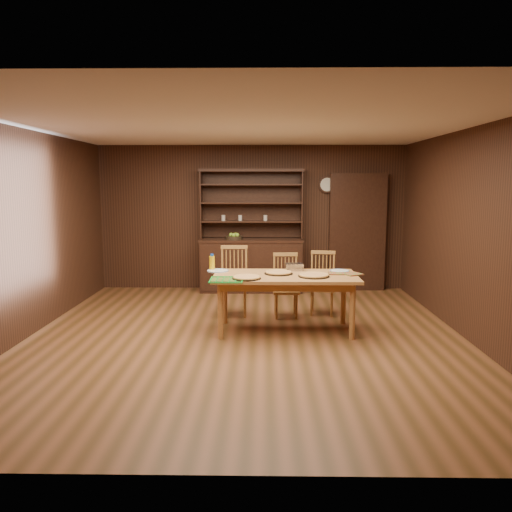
{
  "coord_description": "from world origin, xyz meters",
  "views": [
    {
      "loc": [
        0.23,
        -6.06,
        1.93
      ],
      "look_at": [
        0.12,
        0.4,
        0.98
      ],
      "focal_mm": 35.0,
      "sensor_mm": 36.0,
      "label": 1
    }
  ],
  "objects_px": {
    "juice_bottle": "(212,263)",
    "china_hutch": "(251,258)",
    "chair_left": "(234,278)",
    "chair_right": "(322,281)",
    "dining_table": "(285,281)",
    "chair_center": "(286,283)"
  },
  "relations": [
    {
      "from": "dining_table",
      "to": "chair_right",
      "type": "height_order",
      "value": "chair_right"
    },
    {
      "from": "chair_center",
      "to": "chair_right",
      "type": "distance_m",
      "value": 0.57
    },
    {
      "from": "chair_left",
      "to": "chair_right",
      "type": "distance_m",
      "value": 1.31
    },
    {
      "from": "china_hutch",
      "to": "chair_left",
      "type": "bearing_deg",
      "value": -97.52
    },
    {
      "from": "chair_center",
      "to": "dining_table",
      "type": "bearing_deg",
      "value": -95.02
    },
    {
      "from": "china_hutch",
      "to": "juice_bottle",
      "type": "xyz_separation_m",
      "value": [
        -0.48,
        -2.14,
        0.26
      ]
    },
    {
      "from": "chair_right",
      "to": "juice_bottle",
      "type": "height_order",
      "value": "juice_bottle"
    },
    {
      "from": "juice_bottle",
      "to": "dining_table",
      "type": "bearing_deg",
      "value": -18.25
    },
    {
      "from": "chair_center",
      "to": "juice_bottle",
      "type": "relative_size",
      "value": 4.08
    },
    {
      "from": "chair_center",
      "to": "china_hutch",
      "type": "bearing_deg",
      "value": 105.63
    },
    {
      "from": "dining_table",
      "to": "chair_center",
      "type": "height_order",
      "value": "chair_center"
    },
    {
      "from": "dining_table",
      "to": "chair_right",
      "type": "bearing_deg",
      "value": 57.28
    },
    {
      "from": "juice_bottle",
      "to": "china_hutch",
      "type": "bearing_deg",
      "value": 77.33
    },
    {
      "from": "dining_table",
      "to": "chair_left",
      "type": "height_order",
      "value": "chair_left"
    },
    {
      "from": "chair_center",
      "to": "chair_right",
      "type": "bearing_deg",
      "value": 13.6
    },
    {
      "from": "chair_left",
      "to": "chair_right",
      "type": "xyz_separation_m",
      "value": [
        1.31,
        0.07,
        -0.05
      ]
    },
    {
      "from": "china_hutch",
      "to": "chair_right",
      "type": "xyz_separation_m",
      "value": [
        1.1,
        -1.54,
        -0.11
      ]
    },
    {
      "from": "chair_left",
      "to": "chair_right",
      "type": "relative_size",
      "value": 1.09
    },
    {
      "from": "chair_right",
      "to": "juice_bottle",
      "type": "distance_m",
      "value": 1.72
    },
    {
      "from": "china_hutch",
      "to": "chair_center",
      "type": "xyz_separation_m",
      "value": [
        0.54,
        -1.7,
        -0.11
      ]
    },
    {
      "from": "chair_left",
      "to": "juice_bottle",
      "type": "height_order",
      "value": "chair_left"
    },
    {
      "from": "chair_left",
      "to": "juice_bottle",
      "type": "distance_m",
      "value": 0.67
    }
  ]
}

